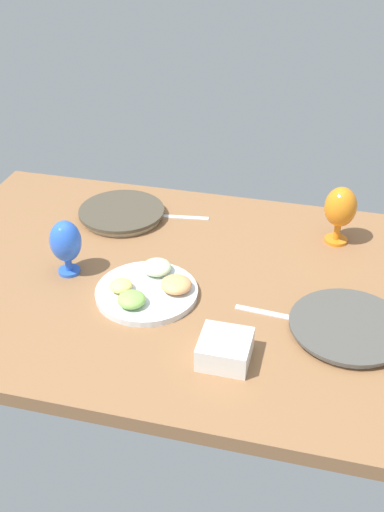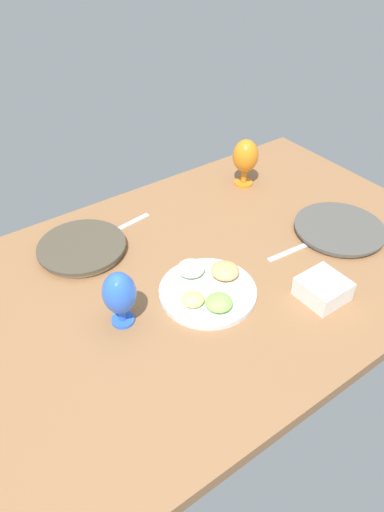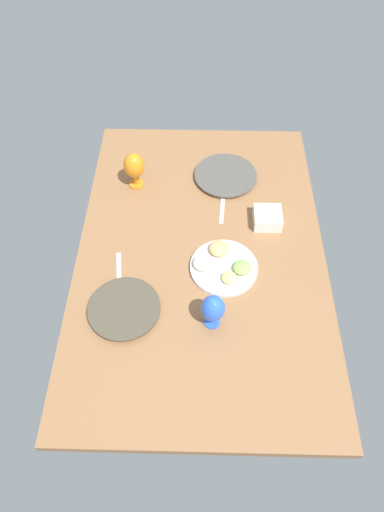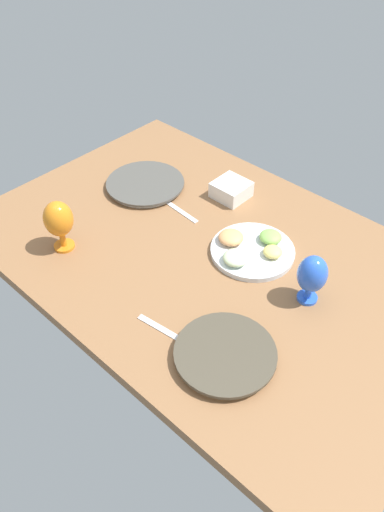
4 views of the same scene
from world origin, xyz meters
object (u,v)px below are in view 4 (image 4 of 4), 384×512
at_px(dinner_plate_right, 145,184).
at_px(square_bowl_white, 231,189).
at_px(fruit_platter, 251,249).
at_px(hurricane_glass_blue, 312,275).
at_px(dinner_plate_left, 225,355).
at_px(hurricane_glass_orange, 59,220).

xyz_separation_m(dinner_plate_right, square_bowl_white, (-0.28, -0.18, 0.02)).
height_order(fruit_platter, hurricane_glass_blue, hurricane_glass_blue).
bearing_deg(fruit_platter, dinner_plate_right, -2.46).
height_order(dinner_plate_right, square_bowl_white, square_bowl_white).
height_order(dinner_plate_right, fruit_platter, fruit_platter).
bearing_deg(hurricane_glass_blue, dinner_plate_left, 83.23).
distance_m(hurricane_glass_orange, square_bowl_white, 0.64).
bearing_deg(hurricane_glass_orange, square_bowl_white, -110.41).
bearing_deg(dinner_plate_right, fruit_platter, 177.54).
relative_size(dinner_plate_right, fruit_platter, 1.08).
relative_size(dinner_plate_left, square_bowl_white, 2.30).
distance_m(dinner_plate_left, square_bowl_white, 0.74).
xyz_separation_m(dinner_plate_left, dinner_plate_right, (0.74, -0.40, -0.00)).
xyz_separation_m(dinner_plate_right, hurricane_glass_blue, (-0.78, 0.07, 0.09)).
relative_size(hurricane_glass_blue, hurricane_glass_orange, 0.91).
relative_size(dinner_plate_right, square_bowl_white, 2.48).
bearing_deg(square_bowl_white, hurricane_glass_blue, 154.00).
xyz_separation_m(fruit_platter, square_bowl_white, (0.25, -0.20, 0.02)).
distance_m(dinner_plate_left, hurricane_glass_blue, 0.35).
distance_m(fruit_platter, hurricane_glass_orange, 0.63).
bearing_deg(dinner_plate_left, dinner_plate_right, -28.48).
bearing_deg(hurricane_glass_blue, square_bowl_white, -26.00).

